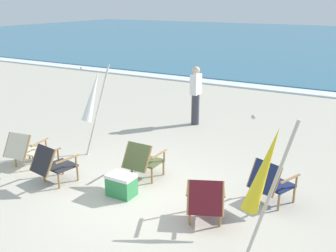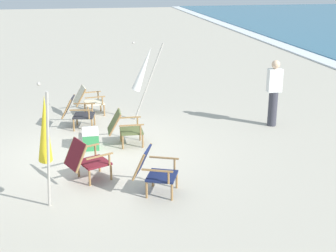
% 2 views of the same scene
% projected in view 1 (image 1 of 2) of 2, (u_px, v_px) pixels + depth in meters
% --- Properties ---
extents(ground_plane, '(80.00, 80.00, 0.00)m').
position_uv_depth(ground_plane, '(141.00, 197.00, 6.98)').
color(ground_plane, '#B7AF9E').
extents(surf_band, '(80.00, 1.10, 0.06)m').
position_uv_depth(surf_band, '(283.00, 89.00, 15.25)').
color(surf_band, white).
rests_on(surf_band, ground).
extents(beach_chair_mid_center, '(0.79, 0.87, 0.80)m').
position_uv_depth(beach_chair_mid_center, '(271.00, 181.00, 6.62)').
color(beach_chair_mid_center, '#19234C').
rests_on(beach_chair_mid_center, ground).
extents(beach_chair_back_left, '(0.82, 0.90, 0.80)m').
position_uv_depth(beach_chair_back_left, '(205.00, 199.00, 6.03)').
color(beach_chair_back_left, maroon).
rests_on(beach_chair_back_left, ground).
extents(beach_chair_far_center, '(0.60, 0.76, 0.78)m').
position_uv_depth(beach_chair_far_center, '(143.00, 159.00, 7.53)').
color(beach_chair_far_center, '#515B33').
rests_on(beach_chair_far_center, ground).
extents(beach_chair_front_left, '(0.68, 0.84, 0.78)m').
position_uv_depth(beach_chair_front_left, '(25.00, 148.00, 8.09)').
color(beach_chair_front_left, beige).
rests_on(beach_chair_front_left, ground).
extents(beach_chair_front_right, '(0.69, 0.83, 0.79)m').
position_uv_depth(beach_chair_front_right, '(52.00, 163.00, 7.35)').
color(beach_chair_front_right, '#28282D').
rests_on(beach_chair_front_right, ground).
extents(umbrella_furled_white, '(0.36, 0.83, 2.00)m').
position_uv_depth(umbrella_furled_white, '(93.00, 97.00, 8.67)').
color(umbrella_furled_white, '#B7B2A8').
rests_on(umbrella_furled_white, ground).
extents(umbrella_furled_yellow, '(0.63, 0.35, 2.07)m').
position_uv_depth(umbrella_furled_yellow, '(264.00, 172.00, 4.78)').
color(umbrella_furled_yellow, '#B7B2A8').
rests_on(umbrella_furled_yellow, ground).
extents(person_near_chairs, '(0.22, 0.35, 1.63)m').
position_uv_depth(person_near_chairs, '(196.00, 95.00, 10.81)').
color(person_near_chairs, '#383842').
rests_on(person_near_chairs, ground).
extents(cooler_box, '(0.49, 0.35, 0.40)m').
position_uv_depth(cooler_box, '(122.00, 185.00, 6.99)').
color(cooler_box, '#338C4C').
rests_on(cooler_box, ground).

